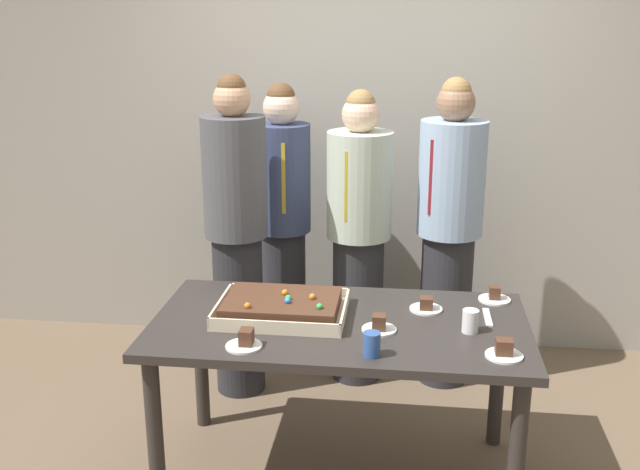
{
  "coord_description": "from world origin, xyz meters",
  "views": [
    {
      "loc": [
        0.28,
        -3.03,
        2.09
      ],
      "look_at": [
        -0.11,
        0.15,
        1.13
      ],
      "focal_mm": 41.9,
      "sensor_mm": 36.0,
      "label": 1
    }
  ],
  "objects_px": {
    "person_green_shirt_behind": "(449,231)",
    "sheet_cake": "(282,307)",
    "person_left_edge_reaching": "(283,221)",
    "plated_slice_near_left": "(245,341)",
    "party_table": "(339,342)",
    "cake_server_utensil": "(487,317)",
    "plated_slice_center_front": "(504,351)",
    "plated_slice_near_right": "(495,297)",
    "plated_slice_far_left": "(426,306)",
    "person_striped_tie_right": "(236,234)",
    "person_serving_front": "(359,236)",
    "drink_cup_nearest": "(470,321)",
    "drink_cup_middle": "(372,344)",
    "plated_slice_far_right": "(379,326)"
  },
  "relations": [
    {
      "from": "sheet_cake",
      "to": "plated_slice_far_right",
      "type": "xyz_separation_m",
      "value": [
        0.44,
        -0.12,
        -0.02
      ]
    },
    {
      "from": "plated_slice_far_left",
      "to": "person_serving_front",
      "type": "xyz_separation_m",
      "value": [
        -0.37,
        0.82,
        0.07
      ]
    },
    {
      "from": "person_serving_front",
      "to": "person_left_edge_reaching",
      "type": "height_order",
      "value": "person_left_edge_reaching"
    },
    {
      "from": "plated_slice_center_front",
      "to": "person_green_shirt_behind",
      "type": "distance_m",
      "value": 1.31
    },
    {
      "from": "plated_slice_center_front",
      "to": "party_table",
      "type": "bearing_deg",
      "value": 158.56
    },
    {
      "from": "person_green_shirt_behind",
      "to": "person_striped_tie_right",
      "type": "height_order",
      "value": "person_striped_tie_right"
    },
    {
      "from": "drink_cup_nearest",
      "to": "person_green_shirt_behind",
      "type": "height_order",
      "value": "person_green_shirt_behind"
    },
    {
      "from": "plated_slice_near_right",
      "to": "plated_slice_center_front",
      "type": "bearing_deg",
      "value": -92.19
    },
    {
      "from": "person_striped_tie_right",
      "to": "drink_cup_nearest",
      "type": "bearing_deg",
      "value": 28.8
    },
    {
      "from": "party_table",
      "to": "plated_slice_near_right",
      "type": "height_order",
      "value": "plated_slice_near_right"
    },
    {
      "from": "person_left_edge_reaching",
      "to": "person_striped_tie_right",
      "type": "bearing_deg",
      "value": -33.24
    },
    {
      "from": "plated_slice_near_left",
      "to": "drink_cup_middle",
      "type": "height_order",
      "value": "drink_cup_middle"
    },
    {
      "from": "plated_slice_near_right",
      "to": "drink_cup_nearest",
      "type": "height_order",
      "value": "drink_cup_nearest"
    },
    {
      "from": "plated_slice_center_front",
      "to": "person_serving_front",
      "type": "bearing_deg",
      "value": 117.9
    },
    {
      "from": "person_green_shirt_behind",
      "to": "plated_slice_near_right",
      "type": "bearing_deg",
      "value": 53.65
    },
    {
      "from": "person_striped_tie_right",
      "to": "sheet_cake",
      "type": "bearing_deg",
      "value": 0.02
    },
    {
      "from": "cake_server_utensil",
      "to": "person_left_edge_reaching",
      "type": "relative_size",
      "value": 0.12
    },
    {
      "from": "cake_server_utensil",
      "to": "sheet_cake",
      "type": "bearing_deg",
      "value": -175.08
    },
    {
      "from": "sheet_cake",
      "to": "person_left_edge_reaching",
      "type": "xyz_separation_m",
      "value": [
        -0.19,
        1.14,
        0.07
      ]
    },
    {
      "from": "plated_slice_far_right",
      "to": "cake_server_utensil",
      "type": "xyz_separation_m",
      "value": [
        0.47,
        0.2,
        -0.02
      ]
    },
    {
      "from": "plated_slice_center_front",
      "to": "sheet_cake",
      "type": "bearing_deg",
      "value": 162.1
    },
    {
      "from": "plated_slice_far_left",
      "to": "person_serving_front",
      "type": "relative_size",
      "value": 0.09
    },
    {
      "from": "person_striped_tie_right",
      "to": "plated_slice_center_front",
      "type": "bearing_deg",
      "value": 24.7
    },
    {
      "from": "party_table",
      "to": "sheet_cake",
      "type": "height_order",
      "value": "sheet_cake"
    },
    {
      "from": "plated_slice_near_right",
      "to": "person_striped_tie_right",
      "type": "bearing_deg",
      "value": 162.26
    },
    {
      "from": "plated_slice_far_left",
      "to": "drink_cup_middle",
      "type": "xyz_separation_m",
      "value": [
        -0.22,
        -0.5,
        0.03
      ]
    },
    {
      "from": "sheet_cake",
      "to": "cake_server_utensil",
      "type": "bearing_deg",
      "value": 4.92
    },
    {
      "from": "person_left_edge_reaching",
      "to": "plated_slice_near_left",
      "type": "bearing_deg",
      "value": -5.71
    },
    {
      "from": "party_table",
      "to": "plated_slice_far_left",
      "type": "relative_size",
      "value": 11.05
    },
    {
      "from": "party_table",
      "to": "cake_server_utensil",
      "type": "distance_m",
      "value": 0.67
    },
    {
      "from": "plated_slice_far_left",
      "to": "drink_cup_middle",
      "type": "relative_size",
      "value": 1.5
    },
    {
      "from": "plated_slice_center_front",
      "to": "plated_slice_near_right",
      "type": "bearing_deg",
      "value": 87.81
    },
    {
      "from": "plated_slice_center_front",
      "to": "drink_cup_middle",
      "type": "xyz_separation_m",
      "value": [
        -0.52,
        -0.06,
        0.03
      ]
    },
    {
      "from": "plated_slice_far_left",
      "to": "person_left_edge_reaching",
      "type": "distance_m",
      "value": 1.31
    },
    {
      "from": "person_green_shirt_behind",
      "to": "sheet_cake",
      "type": "bearing_deg",
      "value": 0.03
    },
    {
      "from": "plated_slice_near_left",
      "to": "person_serving_front",
      "type": "xyz_separation_m",
      "value": [
        0.37,
        1.3,
        0.07
      ]
    },
    {
      "from": "plated_slice_center_front",
      "to": "drink_cup_nearest",
      "type": "xyz_separation_m",
      "value": [
        -0.12,
        0.22,
        0.03
      ]
    },
    {
      "from": "drink_cup_nearest",
      "to": "plated_slice_near_right",
      "type": "bearing_deg",
      "value": 69.65
    },
    {
      "from": "person_serving_front",
      "to": "person_striped_tie_right",
      "type": "relative_size",
      "value": 0.95
    },
    {
      "from": "plated_slice_far_left",
      "to": "cake_server_utensil",
      "type": "distance_m",
      "value": 0.28
    },
    {
      "from": "sheet_cake",
      "to": "person_striped_tie_right",
      "type": "height_order",
      "value": "person_striped_tie_right"
    },
    {
      "from": "plated_slice_near_left",
      "to": "person_left_edge_reaching",
      "type": "height_order",
      "value": "person_left_edge_reaching"
    },
    {
      "from": "sheet_cake",
      "to": "cake_server_utensil",
      "type": "distance_m",
      "value": 0.92
    },
    {
      "from": "plated_slice_far_left",
      "to": "cake_server_utensil",
      "type": "height_order",
      "value": "plated_slice_far_left"
    },
    {
      "from": "party_table",
      "to": "sheet_cake",
      "type": "distance_m",
      "value": 0.3
    },
    {
      "from": "plated_slice_center_front",
      "to": "person_left_edge_reaching",
      "type": "relative_size",
      "value": 0.09
    },
    {
      "from": "person_left_edge_reaching",
      "to": "party_table",
      "type": "bearing_deg",
      "value": 11.6
    },
    {
      "from": "plated_slice_far_right",
      "to": "person_green_shirt_behind",
      "type": "distance_m",
      "value": 1.16
    },
    {
      "from": "person_serving_front",
      "to": "person_green_shirt_behind",
      "type": "bearing_deg",
      "value": 109.01
    },
    {
      "from": "plated_slice_far_right",
      "to": "drink_cup_nearest",
      "type": "xyz_separation_m",
      "value": [
        0.39,
        0.04,
        0.03
      ]
    }
  ]
}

